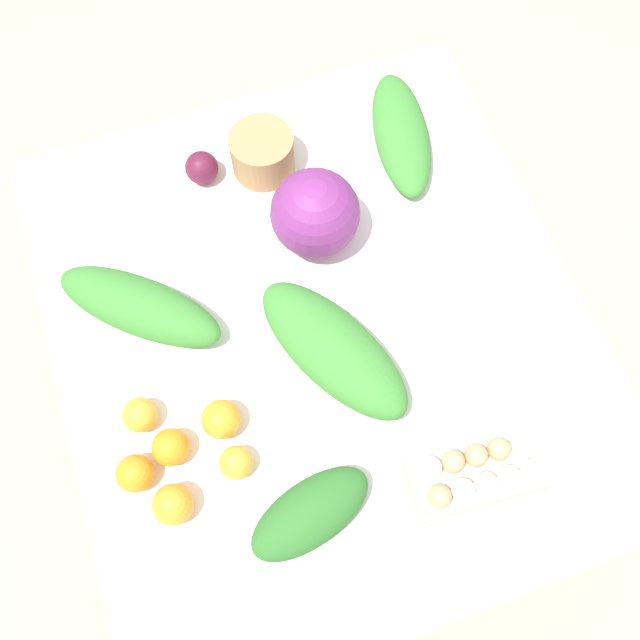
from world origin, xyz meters
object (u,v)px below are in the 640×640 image
paper_bag (262,153)px  orange_2 (171,447)px  greens_bunch_kale (140,306)px  greens_bunch_beet_tops (401,134)px  cabbage_purple (315,213)px  greens_bunch_dandelion (335,348)px  orange_3 (140,415)px  orange_0 (173,505)px  orange_1 (221,419)px  greens_bunch_chard (310,513)px  egg_carton (478,472)px  orange_5 (135,473)px  beet_root (202,168)px  orange_4 (236,463)px

paper_bag → orange_2: bearing=147.3°
greens_bunch_kale → orange_2: bearing=176.9°
greens_bunch_beet_tops → orange_2: 0.86m
paper_bag → orange_2: (-0.57, 0.36, -0.01)m
paper_bag → greens_bunch_beet_tops: paper_bag is taller
cabbage_purple → greens_bunch_dandelion: (-0.28, 0.06, -0.05)m
orange_3 → paper_bag: bearing=-39.7°
cabbage_purple → greens_bunch_dandelion: bearing=168.6°
orange_2 → orange_0: bearing=167.8°
cabbage_purple → orange_0: size_ratio=2.46×
greens_bunch_beet_tops → orange_3: bearing=121.6°
greens_bunch_dandelion → orange_1: (-0.06, 0.25, -0.01)m
greens_bunch_beet_tops → orange_1: orange_1 is taller
orange_2 → greens_bunch_chard: bearing=-134.2°
greens_bunch_kale → orange_0: 0.40m
egg_carton → orange_5: 0.63m
paper_bag → cabbage_purple: bearing=-166.6°
greens_bunch_kale → greens_bunch_chard: 0.54m
orange_1 → orange_3: bearing=67.0°
orange_0 → orange_1: bearing=-46.0°
orange_1 → greens_bunch_chard: bearing=-155.2°
greens_bunch_kale → orange_1: (-0.28, -0.09, -0.01)m
orange_1 → orange_5: size_ratio=1.08×
paper_bag → orange_5: size_ratio=1.98×
greens_bunch_kale → orange_1: 0.29m
paper_bag → orange_3: size_ratio=2.08×
beet_root → orange_3: size_ratio=1.09×
greens_bunch_chard → orange_1: size_ratio=3.18×
orange_1 → orange_2: 0.11m
orange_5 → greens_bunch_kale: bearing=-15.7°
greens_bunch_chard → orange_5: (0.18, 0.28, -0.00)m
cabbage_purple → greens_bunch_beet_tops: 0.32m
orange_3 → egg_carton: bearing=-119.5°
orange_3 → cabbage_purple: bearing=-58.7°
orange_2 → orange_4: (-0.07, -0.11, -0.00)m
beet_root → orange_0: 0.73m
egg_carton → beet_root: size_ratio=3.61×
orange_3 → orange_5: size_ratio=0.95×
beet_root → orange_1: (-0.56, 0.12, 0.00)m
orange_0 → orange_1: same height
greens_bunch_beet_tops → greens_bunch_kale: bearing=108.7°
cabbage_purple → greens_bunch_chard: bearing=159.8°
greens_bunch_dandelion → egg_carton: bearing=-152.3°
orange_1 → orange_5: (-0.04, 0.18, -0.00)m
paper_bag → orange_4: 0.68m
orange_2 → egg_carton: bearing=-114.4°
greens_bunch_dandelion → greens_bunch_kale: greens_bunch_dandelion is taller
orange_0 → cabbage_purple: bearing=-43.4°
beet_root → orange_1: bearing=167.9°
greens_bunch_dandelion → orange_3: bearing=89.7°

